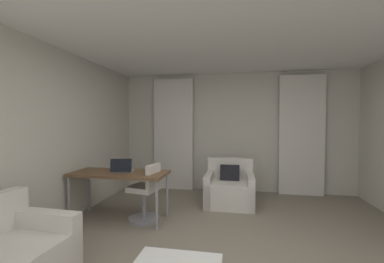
% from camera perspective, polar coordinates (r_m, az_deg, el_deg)
% --- Properties ---
extents(wall_window, '(5.12, 0.06, 2.60)m').
position_cam_1_polar(wall_window, '(5.66, 9.68, -0.15)').
color(wall_window, beige).
rests_on(wall_window, ground).
extents(wall_left, '(0.06, 6.12, 2.60)m').
position_cam_1_polar(wall_left, '(3.70, -34.30, -1.63)').
color(wall_left, beige).
rests_on(wall_left, ground).
extents(ceiling, '(5.12, 6.12, 0.06)m').
position_cam_1_polar(ceiling, '(2.85, 9.05, 25.06)').
color(ceiling, white).
rests_on(ceiling, wall_left).
extents(curtain_left_panel, '(0.90, 0.06, 2.50)m').
position_cam_1_polar(curtain_left_panel, '(5.71, -4.26, -0.61)').
color(curtain_left_panel, silver).
rests_on(curtain_left_panel, ground).
extents(curtain_right_panel, '(0.90, 0.06, 2.50)m').
position_cam_1_polar(curtain_right_panel, '(5.68, 23.66, -0.79)').
color(curtain_right_panel, silver).
rests_on(curtain_right_panel, ground).
extents(armchair, '(0.87, 0.85, 0.82)m').
position_cam_1_polar(armchair, '(4.82, 8.54, -12.81)').
color(armchair, silver).
rests_on(armchair, ground).
extents(desk, '(1.48, 0.63, 0.75)m').
position_cam_1_polar(desk, '(4.10, -16.16, -9.69)').
color(desk, brown).
rests_on(desk, ground).
extents(desk_chair, '(0.48, 0.48, 0.88)m').
position_cam_1_polar(desk_chair, '(4.05, -10.42, -14.08)').
color(desk_chair, gray).
rests_on(desk_chair, ground).
extents(laptop, '(0.37, 0.31, 0.22)m').
position_cam_1_polar(laptop, '(4.08, -15.61, -8.24)').
color(laptop, '#ADADB2').
rests_on(laptop, desk).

